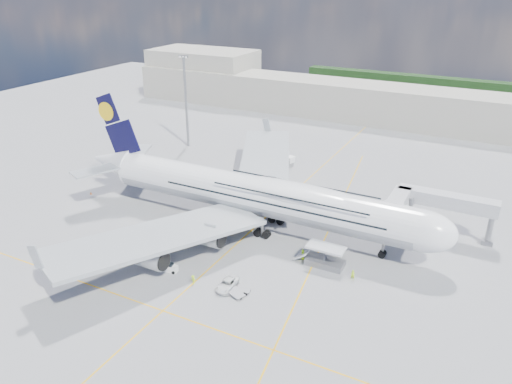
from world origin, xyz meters
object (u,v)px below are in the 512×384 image
at_px(baggage_tug, 170,268).
at_px(crew_loader, 328,247).
at_px(dolly_back, 111,246).
at_px(catering_truck_outer, 281,158).
at_px(crew_tug, 193,280).
at_px(dolly_row_c, 192,234).
at_px(cone_wing_right_inner, 183,239).
at_px(dolly_nose_near, 235,293).
at_px(cone_tail, 91,193).
at_px(dolly_row_b, 175,236).
at_px(jet_bridge, 427,204).
at_px(dolly_nose_far, 241,290).
at_px(crew_van, 303,254).
at_px(catering_truck_inner, 261,182).
at_px(cargo_loader, 324,259).
at_px(cone_wing_left_inner, 247,184).
at_px(service_van, 227,284).
at_px(crew_wing, 184,228).
at_px(cone_nose, 420,244).
at_px(cone_wing_right_outer, 107,261).
at_px(airliner, 257,195).
at_px(dolly_row_a, 144,236).
at_px(crew_nose, 353,275).
at_px(light_mast, 186,100).
at_px(cone_wing_left_outer, 248,173).

height_order(baggage_tug, crew_loader, crew_loader).
bearing_deg(dolly_back, catering_truck_outer, 74.23).
bearing_deg(crew_tug, dolly_row_c, 129.78).
distance_m(catering_truck_outer, crew_loader, 44.50).
bearing_deg(cone_wing_right_inner, crew_tug, -48.74).
bearing_deg(dolly_nose_near, crew_loader, 88.41).
bearing_deg(cone_tail, dolly_row_b, -15.83).
bearing_deg(dolly_nose_near, baggage_tug, -161.17).
xyz_separation_m(jet_bridge, dolly_nose_far, (-21.78, -31.37, -6.53)).
height_order(baggage_tug, crew_van, crew_van).
xyz_separation_m(dolly_nose_far, catering_truck_inner, (-15.34, 36.91, 1.53)).
height_order(cargo_loader, crew_tug, cargo_loader).
xyz_separation_m(cone_wing_left_inner, cone_tail, (-28.67, -21.04, 0.04)).
relative_size(cargo_loader, catering_truck_inner, 1.24).
distance_m(service_van, crew_wing, 20.76).
relative_size(cone_nose, cone_wing_right_outer, 1.14).
bearing_deg(crew_van, crew_wing, 69.42).
relative_size(airliner, dolly_row_b, 25.92).
height_order(dolly_row_a, crew_nose, dolly_row_a).
relative_size(light_mast, crew_loader, 13.17).
bearing_deg(catering_truck_outer, dolly_row_b, -75.79).
bearing_deg(dolly_nose_near, jet_bridge, 78.06).
distance_m(light_mast, crew_loader, 68.63).
height_order(jet_bridge, cone_wing_left_outer, jet_bridge).
bearing_deg(dolly_nose_far, catering_truck_inner, 95.92).
bearing_deg(airliner, dolly_row_c, -131.67).
bearing_deg(cone_wing_right_outer, service_van, 7.41).
bearing_deg(catering_truck_outer, cone_nose, -17.68).
bearing_deg(crew_nose, cone_wing_left_outer, 131.58).
bearing_deg(service_van, dolly_row_b, 148.47).
bearing_deg(dolly_row_c, baggage_tug, -53.43).
distance_m(crew_nose, cone_wing_left_inner, 43.32).
bearing_deg(dolly_row_c, catering_truck_inner, 108.27).
bearing_deg(baggage_tug, crew_tug, -22.10).
bearing_deg(crew_loader, cone_wing_left_outer, -168.03).
bearing_deg(service_van, cone_wing_left_inner, 110.89).
xyz_separation_m(airliner, catering_truck_inner, (-7.57, 16.47, -5.02)).
height_order(airliner, catering_truck_outer, airliner).
bearing_deg(dolly_nose_near, crew_nose, 62.18).
relative_size(crew_nose, cone_wing_left_outer, 2.88).
distance_m(crew_nose, cone_nose, 18.18).
bearing_deg(dolly_back, catering_truck_inner, 65.85).
bearing_deg(catering_truck_outer, dolly_row_c, -72.60).
distance_m(jet_bridge, catering_truck_outer, 45.91).
height_order(dolly_row_b, cone_nose, dolly_row_b).
bearing_deg(dolly_nose_near, cone_wing_left_inner, 138.28).
xyz_separation_m(crew_tug, cone_wing_left_outer, (-14.47, 45.53, -0.50)).
relative_size(dolly_row_b, cone_wing_right_inner, 5.49).
height_order(dolly_nose_far, cone_wing_right_outer, cone_wing_right_outer).
xyz_separation_m(crew_wing, cone_nose, (41.40, 15.61, -0.46)).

